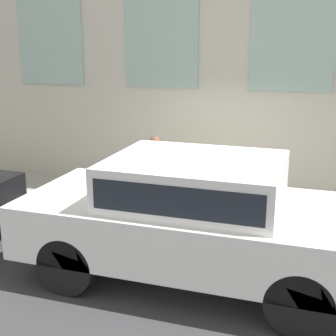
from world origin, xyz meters
TOP-DOWN VIEW (x-y plane):
  - ground_plane at (0.00, 0.00)m, footprint 80.00×80.00m
  - sidewalk at (1.12, 0.00)m, footprint 2.23×60.00m
  - fire_hydrant at (0.55, 0.32)m, footprint 0.35×0.46m
  - person at (1.02, 0.98)m, footprint 0.32×0.21m
  - parked_car_white_near at (-1.20, -0.39)m, footprint 2.06×4.63m

SIDE VIEW (x-z plane):
  - ground_plane at x=0.00m, z-range 0.00..0.00m
  - sidewalk at x=1.12m, z-range 0.00..0.16m
  - fire_hydrant at x=0.55m, z-range 0.17..1.01m
  - parked_car_white_near at x=-1.20m, z-range 0.10..1.79m
  - person at x=1.02m, z-range 0.29..1.62m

